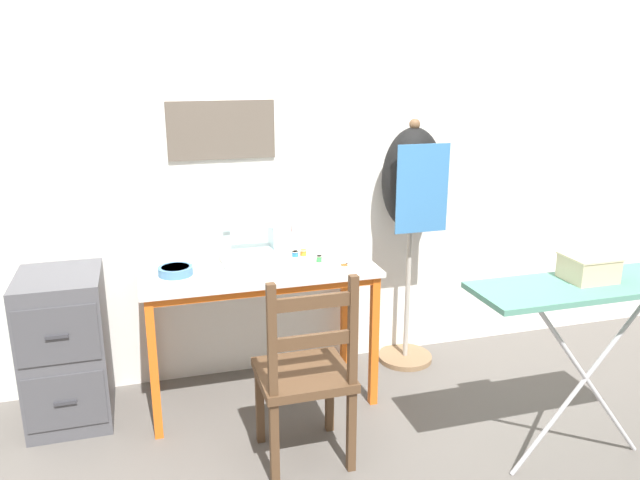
# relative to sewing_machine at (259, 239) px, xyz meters

# --- Properties ---
(ground_plane) EXTENTS (14.00, 14.00, 0.00)m
(ground_plane) POSITION_rel_sewing_machine_xyz_m (-0.02, -0.33, -0.86)
(ground_plane) COLOR #5B5651
(wall_back) EXTENTS (10.00, 0.07, 2.55)m
(wall_back) POSITION_rel_sewing_machine_xyz_m (-0.02, 0.29, 0.41)
(wall_back) COLOR silver
(wall_back) RESTS_ON ground_plane
(sewing_table) EXTENTS (1.17, 0.55, 0.73)m
(sewing_table) POSITION_rel_sewing_machine_xyz_m (-0.02, -0.07, -0.22)
(sewing_table) COLOR silver
(sewing_table) RESTS_ON ground_plane
(sewing_machine) EXTENTS (0.35, 0.18, 0.29)m
(sewing_machine) POSITION_rel_sewing_machine_xyz_m (0.00, 0.00, 0.00)
(sewing_machine) COLOR silver
(sewing_machine) RESTS_ON sewing_table
(fabric_bowl) EXTENTS (0.17, 0.17, 0.04)m
(fabric_bowl) POSITION_rel_sewing_machine_xyz_m (-0.43, -0.07, -0.11)
(fabric_bowl) COLOR teal
(fabric_bowl) RESTS_ON sewing_table
(scissors) EXTENTS (0.13, 0.11, 0.01)m
(scissors) POSITION_rel_sewing_machine_xyz_m (0.43, -0.15, -0.13)
(scissors) COLOR silver
(scissors) RESTS_ON sewing_table
(thread_spool_near_machine) EXTENTS (0.04, 0.04, 0.03)m
(thread_spool_near_machine) POSITION_rel_sewing_machine_xyz_m (0.20, 0.04, -0.11)
(thread_spool_near_machine) COLOR #2875C1
(thread_spool_near_machine) RESTS_ON sewing_table
(thread_spool_mid_table) EXTENTS (0.04, 0.04, 0.03)m
(thread_spool_mid_table) POSITION_rel_sewing_machine_xyz_m (0.24, 0.05, -0.11)
(thread_spool_mid_table) COLOR orange
(thread_spool_mid_table) RESTS_ON sewing_table
(thread_spool_far_edge) EXTENTS (0.03, 0.03, 0.04)m
(thread_spool_far_edge) POSITION_rel_sewing_machine_xyz_m (0.29, -0.08, -0.11)
(thread_spool_far_edge) COLOR green
(thread_spool_far_edge) RESTS_ON sewing_table
(wooden_chair) EXTENTS (0.40, 0.38, 0.91)m
(wooden_chair) POSITION_rel_sewing_machine_xyz_m (0.07, -0.65, -0.44)
(wooden_chair) COLOR #513823
(wooden_chair) RESTS_ON ground_plane
(filing_cabinet) EXTENTS (0.39, 0.47, 0.76)m
(filing_cabinet) POSITION_rel_sewing_machine_xyz_m (-0.97, 0.01, -0.48)
(filing_cabinet) COLOR #4C4C51
(filing_cabinet) RESTS_ON ground_plane
(dress_form) EXTENTS (0.35, 0.32, 1.43)m
(dress_form) POSITION_rel_sewing_machine_xyz_m (0.89, 0.11, 0.17)
(dress_form) COLOR #846647
(dress_form) RESTS_ON ground_plane
(ironing_board) EXTENTS (1.08, 0.32, 0.87)m
(ironing_board) POSITION_rel_sewing_machine_xyz_m (1.22, -1.01, -0.05)
(ironing_board) COLOR #518E7A
(ironing_board) RESTS_ON ground_plane
(storage_box) EXTENTS (0.20, 0.18, 0.11)m
(storage_box) POSITION_rel_sewing_machine_xyz_m (1.19, -0.98, 0.05)
(storage_box) COLOR beige
(storage_box) RESTS_ON ironing_board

